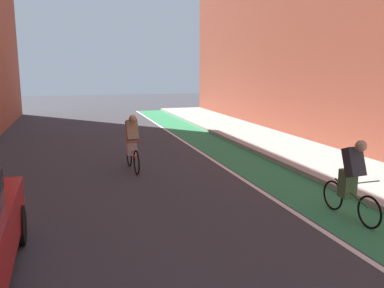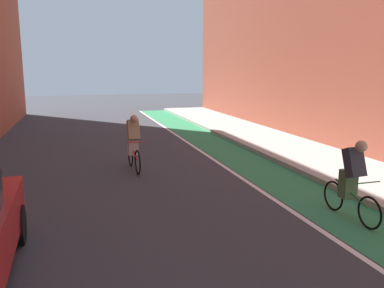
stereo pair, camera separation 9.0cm
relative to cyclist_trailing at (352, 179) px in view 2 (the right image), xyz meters
name	(u,v)px [view 2 (the right image)]	position (x,y,z in m)	size (l,w,h in m)	color
ground_plane	(150,200)	(-3.53, 2.21, -0.80)	(75.58, 75.58, 0.00)	#38383D
bike_lane_paint	(258,168)	(0.04, 4.21, -0.80)	(1.60, 34.36, 0.00)	#2D8451
lane_divider_stripe	(230,170)	(-0.86, 4.21, -0.80)	(0.12, 34.36, 0.00)	white
sidewalk_right	(324,161)	(2.27, 4.21, -0.73)	(2.86, 34.36, 0.14)	#A8A59E
cyclist_trailing	(352,179)	(0.00, 0.00, 0.00)	(0.48, 1.67, 1.59)	black
cyclist_far	(133,142)	(-3.52, 4.99, 0.01)	(0.48, 1.74, 1.63)	black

